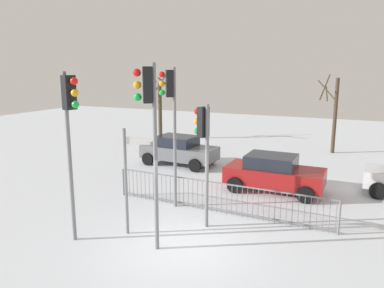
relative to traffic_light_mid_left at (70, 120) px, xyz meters
name	(u,v)px	position (x,y,z in m)	size (l,w,h in m)	color
ground_plane	(182,246)	(2.84, 0.93, -3.48)	(60.00, 60.00, 0.00)	silver
traffic_light_mid_left	(70,120)	(0.00, 0.00, 0.00)	(0.56, 0.36, 4.75)	slate
traffic_light_foreground_right	(170,106)	(1.18, 3.50, 0.09)	(0.49, 0.44, 4.88)	slate
traffic_light_rear_left	(149,116)	(2.18, 0.45, 0.16)	(0.49, 0.44, 4.98)	slate
traffic_light_foreground_left	(203,138)	(2.82, 2.49, -0.69)	(0.54, 0.38, 3.81)	slate
direction_sign_post	(128,176)	(1.07, 1.02, -1.70)	(0.76, 0.29, 3.17)	slate
pedestrian_guard_railing	(217,197)	(2.84, 3.65, -2.93)	(7.86, 0.36, 1.07)	slate
car_grey_far	(179,150)	(-1.23, 8.92, -2.71)	(3.90, 2.12, 1.47)	slate
car_red_trailing	(274,172)	(4.09, 6.71, -2.71)	(3.83, 1.98, 1.47)	maroon
bare_tree_left	(334,113)	(5.66, 15.03, -1.13)	(1.21, 1.95, 4.50)	#473828
bare_tree_centre	(160,107)	(-5.61, 14.76, -1.28)	(1.69, 1.68, 4.48)	#473828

